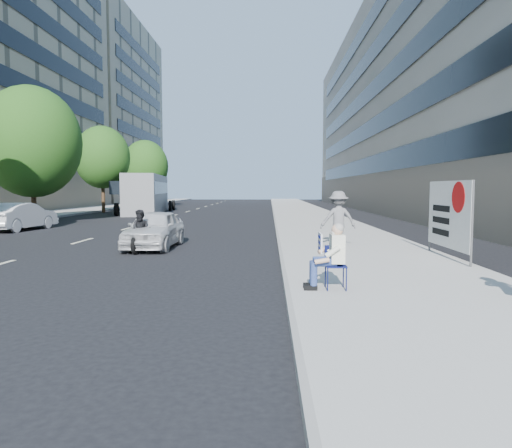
{
  "coord_description": "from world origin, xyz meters",
  "views": [
    {
      "loc": [
        1.09,
        -10.21,
        2.13
      ],
      "look_at": [
        0.73,
        1.98,
        1.18
      ],
      "focal_mm": 32.0,
      "sensor_mm": 36.0,
      "label": 1
    }
  ],
  "objects_px": {
    "seated_protester": "(330,253)",
    "white_sedan_near": "(154,229)",
    "jogger": "(338,219)",
    "white_sedan_mid": "(21,216)",
    "motorcycle": "(141,233)",
    "protest_banner": "(448,214)",
    "bus": "(147,194)"
  },
  "relations": [
    {
      "from": "motorcycle",
      "to": "bus",
      "type": "distance_m",
      "value": 25.48
    },
    {
      "from": "white_sedan_mid",
      "to": "bus",
      "type": "bearing_deg",
      "value": -89.84
    },
    {
      "from": "white_sedan_mid",
      "to": "motorcycle",
      "type": "bearing_deg",
      "value": 144.26
    },
    {
      "from": "white_sedan_near",
      "to": "white_sedan_mid",
      "type": "bearing_deg",
      "value": 142.69
    },
    {
      "from": "protest_banner",
      "to": "white_sedan_mid",
      "type": "relative_size",
      "value": 0.71
    },
    {
      "from": "protest_banner",
      "to": "bus",
      "type": "distance_m",
      "value": 31.06
    },
    {
      "from": "protest_banner",
      "to": "white_sedan_mid",
      "type": "xyz_separation_m",
      "value": [
        -17.82,
        9.86,
        -0.69
      ]
    },
    {
      "from": "motorcycle",
      "to": "bus",
      "type": "relative_size",
      "value": 0.17
    },
    {
      "from": "bus",
      "to": "motorcycle",
      "type": "bearing_deg",
      "value": -83.26
    },
    {
      "from": "white_sedan_mid",
      "to": "bus",
      "type": "xyz_separation_m",
      "value": [
        2.01,
        16.87,
        0.93
      ]
    },
    {
      "from": "jogger",
      "to": "white_sedan_mid",
      "type": "bearing_deg",
      "value": -29.0
    },
    {
      "from": "motorcycle",
      "to": "white_sedan_mid",
      "type": "bearing_deg",
      "value": 142.87
    },
    {
      "from": "jogger",
      "to": "white_sedan_mid",
      "type": "relative_size",
      "value": 0.44
    },
    {
      "from": "motorcycle",
      "to": "seated_protester",
      "type": "bearing_deg",
      "value": -42.92
    },
    {
      "from": "motorcycle",
      "to": "white_sedan_near",
      "type": "bearing_deg",
      "value": 86.46
    },
    {
      "from": "white_sedan_mid",
      "to": "motorcycle",
      "type": "distance_m",
      "value": 11.46
    },
    {
      "from": "jogger",
      "to": "white_sedan_near",
      "type": "height_order",
      "value": "jogger"
    },
    {
      "from": "white_sedan_mid",
      "to": "bus",
      "type": "relative_size",
      "value": 0.35
    },
    {
      "from": "white_sedan_mid",
      "to": "bus",
      "type": "distance_m",
      "value": 17.01
    },
    {
      "from": "jogger",
      "to": "white_sedan_near",
      "type": "distance_m",
      "value": 6.55
    },
    {
      "from": "seated_protester",
      "to": "motorcycle",
      "type": "relative_size",
      "value": 0.64
    },
    {
      "from": "jogger",
      "to": "white_sedan_mid",
      "type": "height_order",
      "value": "jogger"
    },
    {
      "from": "seated_protester",
      "to": "white_sedan_near",
      "type": "height_order",
      "value": "seated_protester"
    },
    {
      "from": "seated_protester",
      "to": "bus",
      "type": "height_order",
      "value": "bus"
    },
    {
      "from": "bus",
      "to": "white_sedan_mid",
      "type": "bearing_deg",
      "value": -104.64
    },
    {
      "from": "protest_banner",
      "to": "motorcycle",
      "type": "distance_m",
      "value": 9.66
    },
    {
      "from": "seated_protester",
      "to": "white_sedan_mid",
      "type": "height_order",
      "value": "seated_protester"
    },
    {
      "from": "jogger",
      "to": "protest_banner",
      "type": "distance_m",
      "value": 3.79
    },
    {
      "from": "white_sedan_near",
      "to": "motorcycle",
      "type": "xyz_separation_m",
      "value": [
        -0.17,
        -1.08,
        -0.05
      ]
    },
    {
      "from": "white_sedan_near",
      "to": "motorcycle",
      "type": "bearing_deg",
      "value": -98.49
    },
    {
      "from": "white_sedan_near",
      "to": "motorcycle",
      "type": "height_order",
      "value": "motorcycle"
    },
    {
      "from": "bus",
      "to": "white_sedan_near",
      "type": "bearing_deg",
      "value": -82.24
    }
  ]
}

